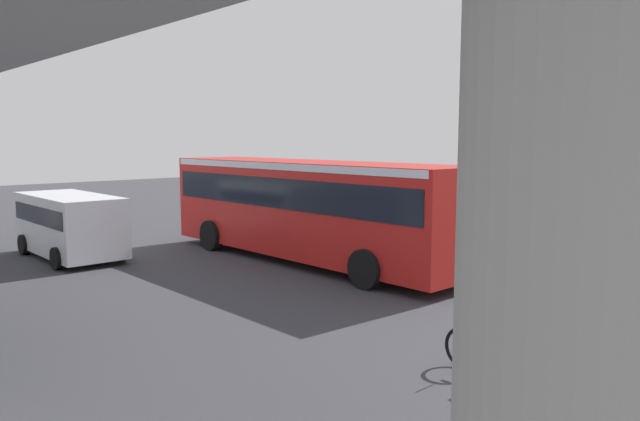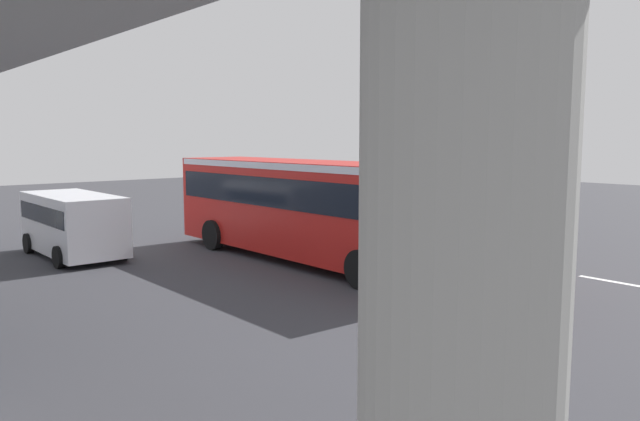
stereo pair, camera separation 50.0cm
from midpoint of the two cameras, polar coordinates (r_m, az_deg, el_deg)
The scene contains 11 objects.
ground at distance 20.01m, azimuth -0.43°, elevation -4.27°, with size 80.00×80.00×0.00m, color #38383D.
city_bus at distance 18.83m, azimuth -1.87°, elevation 0.83°, with size 11.54×2.85×3.15m.
parked_van at distance 21.14m, azimuth -23.27°, elevation -0.99°, with size 4.80×2.17×2.05m.
bicycle_black at distance 10.24m, azimuth 14.50°, elevation -13.21°, with size 1.77×0.44×0.96m.
pedestrian at distance 23.95m, azimuth 5.32°, elevation -0.32°, with size 0.38×0.38×1.79m.
traffic_sign at distance 26.80m, azimuth -2.44°, elevation 2.61°, with size 0.08×0.60×2.80m.
lane_dash_leftmost at distance 18.28m, azimuth 25.47°, elevation -5.99°, with size 2.00×0.20×0.01m, color silver.
lane_dash_left at distance 20.08m, azimuth 14.84°, elevation -4.45°, with size 2.00×0.20×0.01m, color silver.
lane_dash_centre at distance 22.46m, azimuth 6.24°, elevation -3.09°, with size 2.00×0.20×0.01m, color silver.
lane_dash_right at distance 25.25m, azimuth -0.57°, elevation -1.95°, with size 2.00×0.20×0.01m, color silver.
lane_dash_rightmost at distance 28.33m, azimuth -5.96°, elevation -1.03°, with size 2.00×0.20×0.01m, color silver.
Camera 1 is at (-14.48, 13.28, 3.84)m, focal length 33.75 mm.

